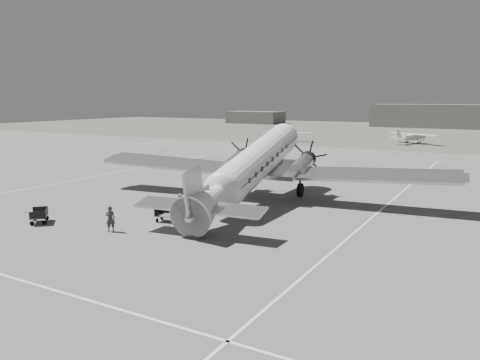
# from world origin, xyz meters

# --- Properties ---
(ground) EXTENTS (260.00, 260.00, 0.00)m
(ground) POSITION_xyz_m (0.00, 0.00, 0.00)
(ground) COLOR slate
(ground) RESTS_ON ground
(taxi_line_near) EXTENTS (60.00, 0.15, 0.01)m
(taxi_line_near) POSITION_xyz_m (0.00, -14.00, 0.01)
(taxi_line_near) COLOR silver
(taxi_line_near) RESTS_ON ground
(taxi_line_right) EXTENTS (0.15, 80.00, 0.01)m
(taxi_line_right) POSITION_xyz_m (12.00, 0.00, 0.01)
(taxi_line_right) COLOR silver
(taxi_line_right) RESTS_ON ground
(taxi_line_left) EXTENTS (0.15, 60.00, 0.01)m
(taxi_line_left) POSITION_xyz_m (-18.00, 10.00, 0.01)
(taxi_line_left) COLOR silver
(taxi_line_left) RESTS_ON ground
(taxi_line_horizon) EXTENTS (90.00, 0.15, 0.01)m
(taxi_line_horizon) POSITION_xyz_m (0.00, 40.00, 0.01)
(taxi_line_horizon) COLOR silver
(taxi_line_horizon) RESTS_ON ground
(grass_infield) EXTENTS (260.00, 90.00, 0.01)m
(grass_infield) POSITION_xyz_m (0.00, 95.00, 0.00)
(grass_infield) COLOR #58554A
(grass_infield) RESTS_ON ground
(hangar_main) EXTENTS (42.00, 14.00, 6.60)m
(hangar_main) POSITION_xyz_m (5.00, 120.00, 3.30)
(hangar_main) COLOR slate
(hangar_main) RESTS_ON ground
(shed_secondary) EXTENTS (18.00, 10.00, 4.00)m
(shed_secondary) POSITION_xyz_m (-55.00, 115.00, 2.00)
(shed_secondary) COLOR #585858
(shed_secondary) RESTS_ON ground
(dc3_airliner) EXTENTS (32.77, 24.69, 5.79)m
(dc3_airliner) POSITION_xyz_m (2.80, 4.98, 2.89)
(dc3_airliner) COLOR #BDBDC0
(dc3_airliner) RESTS_ON ground
(light_plane_left) EXTENTS (10.38, 8.63, 2.06)m
(light_plane_left) POSITION_xyz_m (-17.72, 56.71, 1.03)
(light_plane_left) COLOR white
(light_plane_left) RESTS_ON ground
(light_plane_right) EXTENTS (12.95, 12.17, 2.12)m
(light_plane_right) POSITION_xyz_m (4.58, 63.50, 1.06)
(light_plane_right) COLOR white
(light_plane_right) RESTS_ON ground
(baggage_cart_near) EXTENTS (1.83, 1.48, 0.91)m
(baggage_cart_near) POSITION_xyz_m (0.42, -2.57, 0.45)
(baggage_cart_near) COLOR #585858
(baggage_cart_near) RESTS_ON ground
(baggage_cart_far) EXTENTS (2.02, 2.01, 0.94)m
(baggage_cart_far) POSITION_xyz_m (-6.81, -6.98, 0.47)
(baggage_cart_far) COLOR #585858
(baggage_cart_far) RESTS_ON ground
(ground_crew) EXTENTS (0.70, 0.64, 1.62)m
(ground_crew) POSITION_xyz_m (-1.18, -6.17, 0.81)
(ground_crew) COLOR #2C2C2C
(ground_crew) RESTS_ON ground
(ramp_agent) EXTENTS (0.94, 1.00, 1.63)m
(ramp_agent) POSITION_xyz_m (0.35, -1.03, 0.81)
(ramp_agent) COLOR #B2B2AF
(ramp_agent) RESTS_ON ground
(passenger) EXTENTS (0.77, 0.96, 1.72)m
(passenger) POSITION_xyz_m (0.46, 1.24, 0.86)
(passenger) COLOR beige
(passenger) RESTS_ON ground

